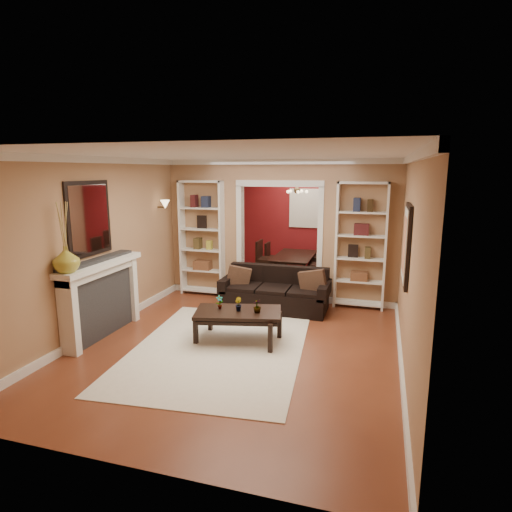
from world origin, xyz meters
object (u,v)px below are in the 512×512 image
(coffee_table, at_px, (238,326))
(bookshelf_right, at_px, (361,246))
(sofa, at_px, (275,289))
(fireplace, at_px, (103,299))
(dining_table, at_px, (296,267))
(bookshelf_left, at_px, (202,238))

(coffee_table, bearing_deg, bookshelf_right, 40.05)
(sofa, bearing_deg, coffee_table, -96.01)
(sofa, xyz_separation_m, fireplace, (-2.20, -1.95, 0.20))
(fireplace, height_order, dining_table, fireplace)
(bookshelf_right, bearing_deg, fireplace, -145.20)
(dining_table, bearing_deg, coffee_table, 178.98)
(fireplace, bearing_deg, bookshelf_right, 34.80)
(bookshelf_left, relative_size, bookshelf_right, 1.00)
(sofa, height_order, coffee_table, sofa)
(bookshelf_left, distance_m, bookshelf_right, 3.10)
(bookshelf_right, height_order, fireplace, bookshelf_right)
(fireplace, relative_size, dining_table, 1.08)
(sofa, xyz_separation_m, dining_table, (-0.10, 2.37, -0.10))
(bookshelf_left, relative_size, fireplace, 1.35)
(sofa, distance_m, bookshelf_right, 1.74)
(sofa, distance_m, bookshelf_left, 1.92)
(coffee_table, relative_size, dining_table, 0.79)
(bookshelf_left, height_order, bookshelf_right, same)
(coffee_table, xyz_separation_m, bookshelf_right, (1.61, 2.15, 0.91))
(bookshelf_right, bearing_deg, dining_table, 130.63)
(coffee_table, height_order, dining_table, dining_table)
(coffee_table, bearing_deg, sofa, 70.78)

